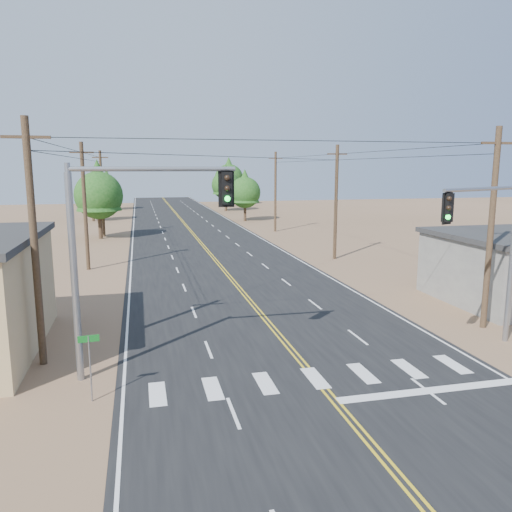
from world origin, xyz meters
name	(u,v)px	position (x,y,z in m)	size (l,w,h in m)	color
road	(222,268)	(0.00, 30.00, 0.01)	(15.00, 200.00, 0.02)	black
utility_pole_left_near	(34,242)	(-10.50, 12.00, 5.12)	(1.80, 0.30, 10.00)	#4C3826
utility_pole_left_mid	(85,205)	(-10.50, 32.00, 5.12)	(1.80, 0.30, 10.00)	#4C3826
utility_pole_left_far	(102,193)	(-10.50, 52.00, 5.12)	(1.80, 0.30, 10.00)	#4C3826
utility_pole_right_near	(491,228)	(10.50, 12.00, 5.12)	(1.80, 0.30, 10.00)	#4C3826
utility_pole_right_mid	(336,201)	(10.50, 32.00, 5.12)	(1.80, 0.30, 10.00)	#4C3826
utility_pole_right_far	(275,191)	(10.50, 52.00, 5.12)	(1.80, 0.30, 10.00)	#4C3826
signal_mast_left	(121,236)	(-7.07, 9.98, 5.51)	(6.23, 0.49, 8.22)	gray
signal_mast_right	(495,239)	(8.66, 9.37, 4.96)	(5.34, 2.44, 7.38)	gray
street_sign	(90,357)	(-8.24, 8.00, 1.61)	(0.71, 0.09, 2.40)	gray
tree_left_near	(98,191)	(-10.76, 50.14, 5.49)	(5.39, 5.39, 8.98)	#3F2D1E
tree_left_mid	(92,191)	(-13.20, 70.37, 4.61)	(4.52, 4.52, 7.54)	#3F2D1E
tree_left_far	(107,185)	(-12.11, 90.91, 4.73)	(4.65, 4.65, 7.74)	#3F2D1E
tree_right_near	(245,189)	(9.38, 65.30, 4.81)	(4.72, 4.72, 7.87)	#3F2D1E
tree_right_mid	(226,182)	(9.61, 83.70, 5.38)	(5.27, 5.27, 8.79)	#3F2D1E
tree_right_far	(229,176)	(12.91, 98.64, 6.34)	(6.22, 6.22, 10.36)	#3F2D1E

